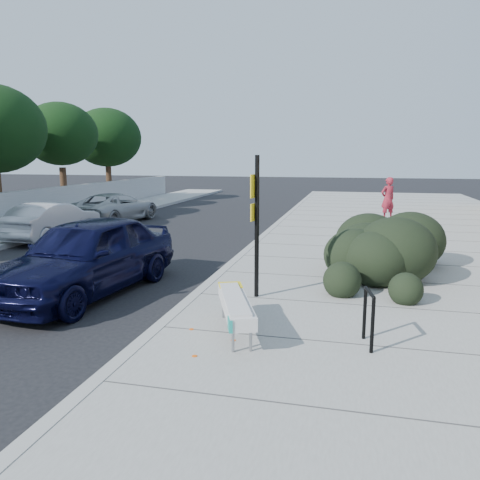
# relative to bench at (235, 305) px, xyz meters

# --- Properties ---
(ground) EXTENTS (120.00, 120.00, 0.00)m
(ground) POSITION_rel_bench_xyz_m (-1.35, 1.97, -0.63)
(ground) COLOR black
(ground) RESTS_ON ground
(sidewalk_near) EXTENTS (11.20, 50.00, 0.15)m
(sidewalk_near) POSITION_rel_bench_xyz_m (4.25, 6.97, -0.55)
(sidewalk_near) COLOR gray
(sidewalk_near) RESTS_ON ground
(curb_near) EXTENTS (0.22, 50.00, 0.17)m
(curb_near) POSITION_rel_bench_xyz_m (-1.35, 6.97, -0.54)
(curb_near) COLOR #9E9E99
(curb_near) RESTS_ON ground
(curb_far) EXTENTS (0.22, 50.00, 0.17)m
(curb_far) POSITION_rel_bench_xyz_m (-9.35, 6.97, -0.54)
(curb_far) COLOR #9E9E99
(curb_far) RESTS_ON ground
(tree_far_e) EXTENTS (4.00, 4.00, 5.90)m
(tree_far_e) POSITION_rel_bench_xyz_m (-13.85, 15.97, 3.56)
(tree_far_e) COLOR #332114
(tree_far_e) RESTS_ON ground
(tree_far_f) EXTENTS (4.40, 4.40, 6.07)m
(tree_far_f) POSITION_rel_bench_xyz_m (-13.85, 20.97, 3.56)
(tree_far_f) COLOR #332114
(tree_far_f) RESTS_ON ground
(bench) EXTENTS (1.08, 2.02, 0.60)m
(bench) POSITION_rel_bench_xyz_m (0.00, 0.00, 0.00)
(bench) COLOR gray
(bench) RESTS_ON sidewalk_near
(bike_rack) EXTENTS (0.16, 0.59, 0.87)m
(bike_rack) POSITION_rel_bench_xyz_m (2.09, -0.03, 0.05)
(bike_rack) COLOR black
(bike_rack) RESTS_ON sidewalk_near
(sign_post) EXTENTS (0.15, 0.32, 2.88)m
(sign_post) POSITION_rel_bench_xyz_m (-0.09, 2.06, 1.14)
(sign_post) COLOR black
(sign_post) RESTS_ON sidewalk_near
(hedge) EXTENTS (3.48, 4.96, 1.68)m
(hedge) POSITION_rel_bench_xyz_m (2.65, 4.47, 0.37)
(hedge) COLOR black
(hedge) RESTS_ON sidewalk_near
(sedan_navy) EXTENTS (2.56, 5.21, 1.71)m
(sedan_navy) POSITION_rel_bench_xyz_m (-3.85, 1.89, 0.23)
(sedan_navy) COLOR black
(sedan_navy) RESTS_ON ground
(wagon_silver) EXTENTS (1.61, 4.19, 1.36)m
(wagon_silver) POSITION_rel_bench_xyz_m (-8.85, 7.79, 0.06)
(wagon_silver) COLOR #ACACB1
(wagon_silver) RESTS_ON ground
(suv_silver) EXTENTS (2.71, 5.05, 1.35)m
(suv_silver) POSITION_rel_bench_xyz_m (-8.85, 12.47, 0.05)
(suv_silver) COLOR #A2A5A7
(suv_silver) RESTS_ON ground
(pedestrian) EXTENTS (0.84, 0.78, 1.93)m
(pedestrian) POSITION_rel_bench_xyz_m (3.33, 15.03, 0.49)
(pedestrian) COLOR maroon
(pedestrian) RESTS_ON sidewalk_near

